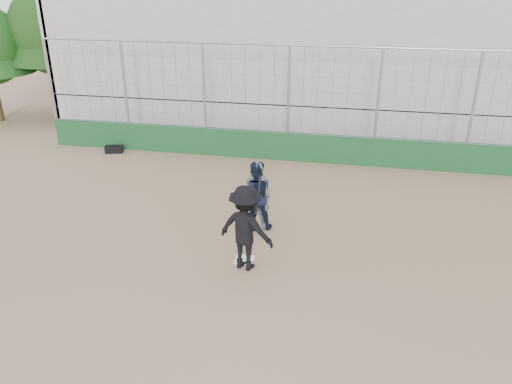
% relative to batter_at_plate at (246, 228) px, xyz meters
% --- Properties ---
extents(ground, '(90.00, 90.00, 0.00)m').
position_rel_batter_at_plate_xyz_m(ground, '(-0.10, 0.25, -1.00)').
color(ground, brown).
rests_on(ground, ground).
extents(home_plate, '(0.44, 0.44, 0.02)m').
position_rel_batter_at_plate_xyz_m(home_plate, '(-0.10, 0.25, -0.99)').
color(home_plate, white).
rests_on(home_plate, ground).
extents(backstop, '(18.10, 0.25, 4.04)m').
position_rel_batter_at_plate_xyz_m(backstop, '(-0.10, 7.25, -0.05)').
color(backstop, '#133C1D').
rests_on(backstop, ground).
extents(bleachers, '(20.25, 6.70, 6.98)m').
position_rel_batter_at_plate_xyz_m(bleachers, '(-0.10, 12.20, 1.92)').
color(bleachers, '#959595').
rests_on(bleachers, ground).
extents(tree_left, '(4.48, 4.48, 7.00)m').
position_rel_batter_at_plate_xyz_m(tree_left, '(-11.10, 11.25, 3.39)').
color(tree_left, '#3B2715').
rests_on(tree_left, ground).
extents(batter_at_plate, '(1.45, 1.07, 2.13)m').
position_rel_batter_at_plate_xyz_m(batter_at_plate, '(0.00, 0.00, 0.00)').
color(batter_at_plate, black).
rests_on(batter_at_plate, ground).
extents(catcher_crouched, '(1.11, 0.99, 1.26)m').
position_rel_batter_at_plate_xyz_m(catcher_crouched, '(-0.16, 1.84, -0.37)').
color(catcher_crouched, black).
rests_on(catcher_crouched, ground).
extents(umpire, '(0.79, 0.63, 1.71)m').
position_rel_batter_at_plate_xyz_m(umpire, '(-0.11, 1.92, -0.15)').
color(umpire, '#48525C').
rests_on(umpire, ground).
extents(equipment_bag, '(0.69, 0.44, 0.31)m').
position_rel_batter_at_plate_xyz_m(equipment_bag, '(-6.53, 6.70, -0.86)').
color(equipment_bag, black).
rests_on(equipment_bag, ground).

